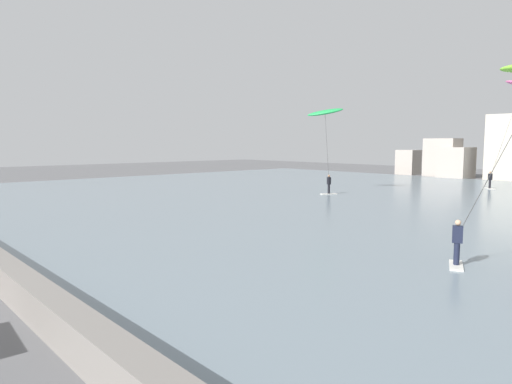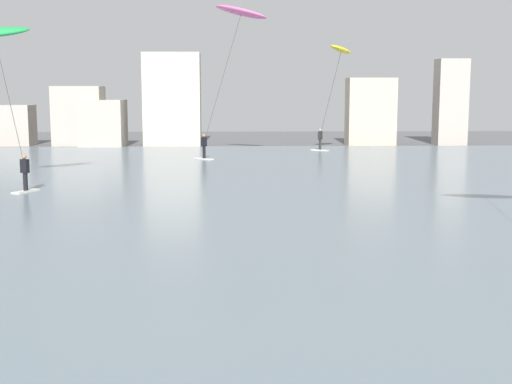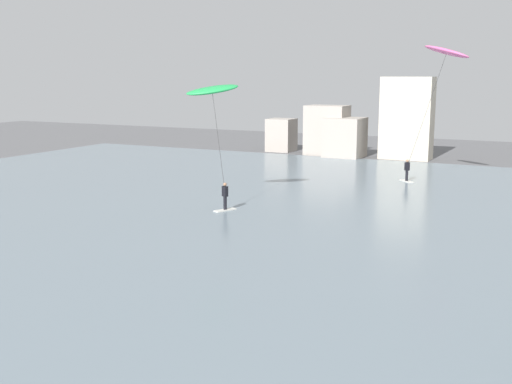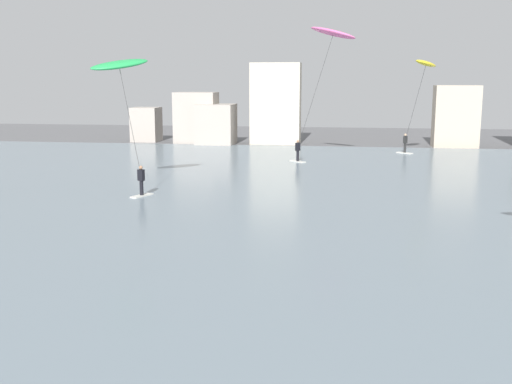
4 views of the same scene
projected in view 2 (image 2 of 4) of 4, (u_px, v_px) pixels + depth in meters
water_bay at (286, 192)px, 30.18m from camera, size 84.00×52.00×0.10m
far_shore_buildings at (200, 111)px, 57.20m from camera, size 39.48×5.08×7.77m
kitesurfer_yellow at (339, 60)px, 48.11m from camera, size 2.91×5.10×7.78m
kitesurfer_pink at (238, 23)px, 43.24m from camera, size 4.90×2.22×10.12m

